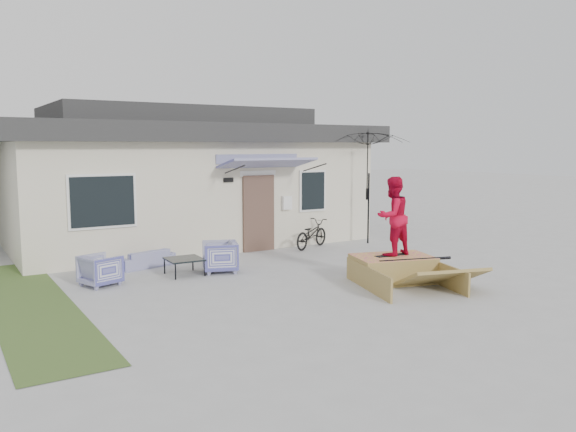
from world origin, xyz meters
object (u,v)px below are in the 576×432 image
loveseat (145,256)px  skateboard (392,255)px  bicycle (311,231)px  skater (393,215)px  armchair_right (220,255)px  skate_ramp (393,269)px  armchair_left (100,269)px  patio_umbrella (369,185)px  coffee_table (184,267)px

loveseat → skateboard: skateboard is taller
bicycle → skater: 4.39m
armchair_right → skater: size_ratio=0.47×
loveseat → skater: skater is taller
bicycle → skate_ramp: size_ratio=0.71×
armchair_right → bicycle: 3.85m
bicycle → skateboard: bearing=144.7°
armchair_left → bicycle: bearing=-96.9°
armchair_right → skate_ramp: bearing=64.6°
bicycle → skateboard: bicycle is taller
loveseat → bicycle: bearing=164.9°
bicycle → skate_ramp: bearing=144.6°
bicycle → skater: skater is taller
armchair_right → patio_umbrella: bearing=122.9°
patio_umbrella → skate_ramp: 5.08m
armchair_right → bicycle: bicycle is taller
coffee_table → skateboard: (3.59, -2.89, 0.38)m
loveseat → armchair_right: bearing=116.2°
loveseat → patio_umbrella: 6.90m
patio_umbrella → skateboard: (-2.67, -3.99, -1.18)m
coffee_table → armchair_right: bearing=-10.7°
bicycle → skate_ramp: 4.35m
loveseat → bicycle: bicycle is taller
armchair_left → skater: (5.44, -2.88, 1.08)m
armchair_left → skater: 6.25m
armchair_left → patio_umbrella: (8.11, 1.11, 1.39)m
skate_ramp → bicycle: bearing=95.6°
coffee_table → skateboard: skateboard is taller
loveseat → bicycle: (4.84, 0.01, 0.22)m
loveseat → skate_ramp: size_ratio=0.65×
bicycle → patio_umbrella: size_ratio=0.56×
armchair_left → bicycle: size_ratio=0.47×
armchair_left → skateboard: bearing=-136.9°
loveseat → armchair_right: 1.96m
armchair_left → armchair_right: bearing=-112.0°
armchair_left → coffee_table: (1.86, 0.01, -0.17)m
armchair_left → bicycle: bicycle is taller
bicycle → skateboard: 4.29m
skate_ramp → armchair_right: bearing=150.7°
armchair_left → patio_umbrella: 8.31m
coffee_table → bicycle: bearing=16.9°
coffee_table → skate_ramp: (3.57, -2.94, 0.08)m
armchair_right → skateboard: armchair_right is taller
loveseat → coffee_table: 1.40m
coffee_table → patio_umbrella: bearing=10.0°
coffee_table → bicycle: bicycle is taller
skate_ramp → skater: bearing=90.0°
loveseat → skater: bearing=118.8°
coffee_table → skateboard: bearing=-38.9°
bicycle → skater: size_ratio=0.92×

